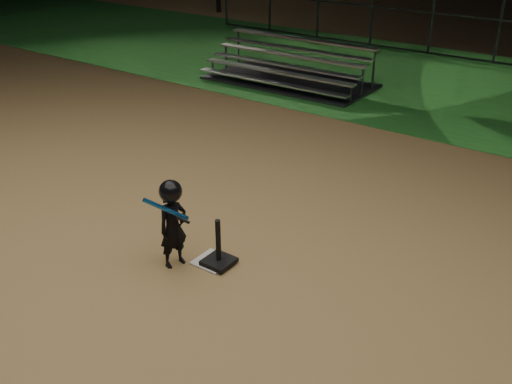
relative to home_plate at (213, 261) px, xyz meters
The scene contains 7 objects.
ground 0.01m from the home_plate, ahead, with size 80.00×80.00×0.00m, color olive.
grass_strip 10.00m from the home_plate, 90.00° to the left, with size 60.00×8.00×0.01m, color #1C581D.
home_plate is the anchor object (origin of this frame).
batting_tee 0.17m from the home_plate, ahead, with size 0.38×0.38×0.66m.
child_batter 0.82m from the home_plate, 139.38° to the right, with size 0.45×0.63×1.24m.
bleacher_left 8.63m from the home_plate, 116.08° to the left, with size 4.39×2.19×1.07m.
backstop_fence 13.06m from the home_plate, 90.00° to the left, with size 20.08×0.08×2.50m.
Camera 1 is at (4.37, -5.09, 4.42)m, focal length 41.37 mm.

